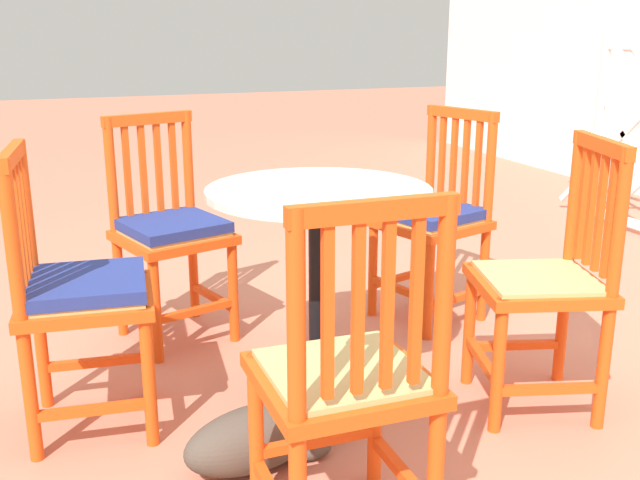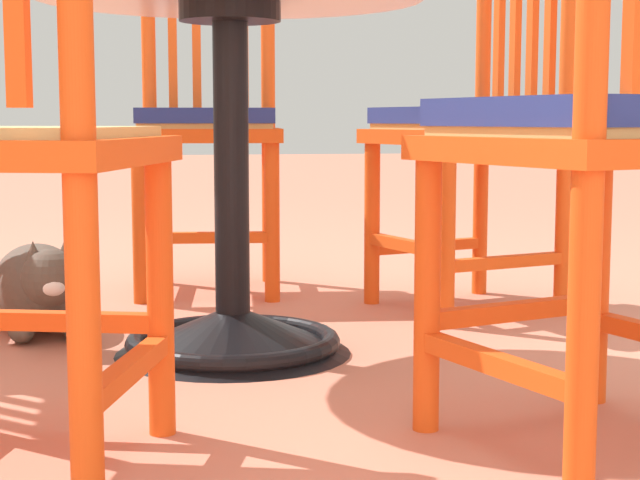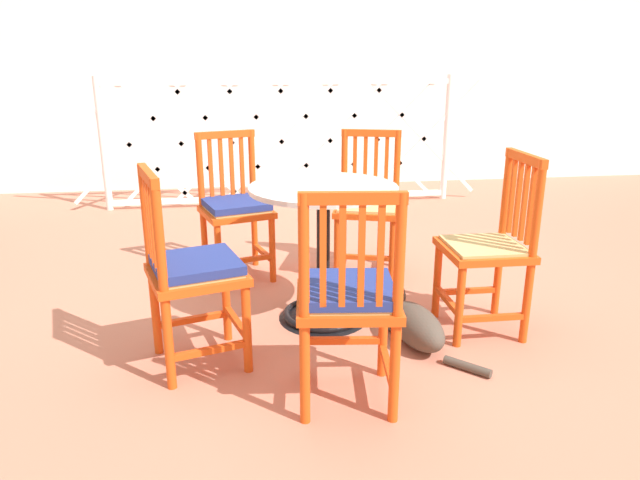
{
  "view_description": "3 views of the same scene",
  "coord_description": "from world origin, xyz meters",
  "px_view_note": "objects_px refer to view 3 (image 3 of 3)",
  "views": [
    {
      "loc": [
        2.25,
        -0.96,
        1.25
      ],
      "look_at": [
        -0.09,
        -0.05,
        0.53
      ],
      "focal_mm": 41.89,
      "sensor_mm": 36.0,
      "label": 1
    },
    {
      "loc": [
        0.2,
        1.95,
        0.47
      ],
      "look_at": [
        -0.2,
        -0.1,
        0.23
      ],
      "focal_mm": 57.35,
      "sensor_mm": 36.0,
      "label": 2
    },
    {
      "loc": [
        -0.44,
        -2.91,
        1.35
      ],
      "look_at": [
        -0.03,
        -0.03,
        0.43
      ],
      "focal_mm": 32.44,
      "sensor_mm": 36.0,
      "label": 3
    }
  ],
  "objects_px": {
    "orange_chair_facing_out": "(368,208)",
    "orange_chair_by_planter": "(235,209)",
    "orange_chair_at_corner": "(489,249)",
    "orange_chair_tucked_in": "(192,272)",
    "tabby_cat": "(413,323)",
    "cafe_table": "(323,269)",
    "orange_chair_near_fence": "(348,300)"
  },
  "relations": [
    {
      "from": "orange_chair_tucked_in",
      "to": "tabby_cat",
      "type": "bearing_deg",
      "value": 4.03
    },
    {
      "from": "cafe_table",
      "to": "tabby_cat",
      "type": "relative_size",
      "value": 1.1
    },
    {
      "from": "cafe_table",
      "to": "tabby_cat",
      "type": "xyz_separation_m",
      "value": [
        0.4,
        -0.32,
        -0.19
      ]
    },
    {
      "from": "orange_chair_facing_out",
      "to": "orange_chair_near_fence",
      "type": "relative_size",
      "value": 1.0
    },
    {
      "from": "orange_chair_tucked_in",
      "to": "orange_chair_near_fence",
      "type": "height_order",
      "value": "same"
    },
    {
      "from": "orange_chair_at_corner",
      "to": "tabby_cat",
      "type": "relative_size",
      "value": 1.32
    },
    {
      "from": "cafe_table",
      "to": "orange_chair_at_corner",
      "type": "relative_size",
      "value": 0.83
    },
    {
      "from": "orange_chair_at_corner",
      "to": "orange_chair_by_planter",
      "type": "distance_m",
      "value": 1.57
    },
    {
      "from": "orange_chair_at_corner",
      "to": "orange_chair_by_planter",
      "type": "xyz_separation_m",
      "value": [
        -1.26,
        0.94,
        0.01
      ]
    },
    {
      "from": "orange_chair_by_planter",
      "to": "orange_chair_tucked_in",
      "type": "distance_m",
      "value": 1.11
    },
    {
      "from": "orange_chair_at_corner",
      "to": "orange_chair_tucked_in",
      "type": "xyz_separation_m",
      "value": [
        -1.45,
        -0.15,
        0.01
      ]
    },
    {
      "from": "cafe_table",
      "to": "orange_chair_tucked_in",
      "type": "height_order",
      "value": "orange_chair_tucked_in"
    },
    {
      "from": "orange_chair_at_corner",
      "to": "tabby_cat",
      "type": "bearing_deg",
      "value": -168.97
    },
    {
      "from": "orange_chair_facing_out",
      "to": "orange_chair_by_planter",
      "type": "height_order",
      "value": "same"
    },
    {
      "from": "orange_chair_at_corner",
      "to": "orange_chair_tucked_in",
      "type": "bearing_deg",
      "value": -174.01
    },
    {
      "from": "cafe_table",
      "to": "orange_chair_near_fence",
      "type": "height_order",
      "value": "orange_chair_near_fence"
    },
    {
      "from": "cafe_table",
      "to": "orange_chair_facing_out",
      "type": "xyz_separation_m",
      "value": [
        0.38,
        0.65,
        0.15
      ]
    },
    {
      "from": "orange_chair_by_planter",
      "to": "orange_chair_near_fence",
      "type": "relative_size",
      "value": 1.0
    },
    {
      "from": "orange_chair_near_fence",
      "to": "cafe_table",
      "type": "bearing_deg",
      "value": 88.61
    },
    {
      "from": "orange_chair_at_corner",
      "to": "orange_chair_tucked_in",
      "type": "distance_m",
      "value": 1.46
    },
    {
      "from": "cafe_table",
      "to": "tabby_cat",
      "type": "height_order",
      "value": "cafe_table"
    },
    {
      "from": "tabby_cat",
      "to": "orange_chair_by_planter",
      "type": "bearing_deg",
      "value": 129.93
    },
    {
      "from": "cafe_table",
      "to": "orange_chair_facing_out",
      "type": "height_order",
      "value": "orange_chair_facing_out"
    },
    {
      "from": "tabby_cat",
      "to": "cafe_table",
      "type": "bearing_deg",
      "value": 141.74
    },
    {
      "from": "cafe_table",
      "to": "orange_chair_at_corner",
      "type": "height_order",
      "value": "orange_chair_at_corner"
    },
    {
      "from": "orange_chair_by_planter",
      "to": "orange_chair_tucked_in",
      "type": "bearing_deg",
      "value": -99.95
    },
    {
      "from": "orange_chair_tucked_in",
      "to": "tabby_cat",
      "type": "distance_m",
      "value": 1.11
    },
    {
      "from": "orange_chair_at_corner",
      "to": "orange_chair_by_planter",
      "type": "relative_size",
      "value": 1.0
    },
    {
      "from": "orange_chair_at_corner",
      "to": "orange_chair_facing_out",
      "type": "xyz_separation_m",
      "value": [
        -0.42,
        0.89,
        0.0
      ]
    },
    {
      "from": "orange_chair_by_planter",
      "to": "orange_chair_near_fence",
      "type": "height_order",
      "value": "same"
    },
    {
      "from": "orange_chair_near_fence",
      "to": "tabby_cat",
      "type": "height_order",
      "value": "orange_chair_near_fence"
    },
    {
      "from": "cafe_table",
      "to": "orange_chair_by_planter",
      "type": "bearing_deg",
      "value": 122.73
    }
  ]
}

